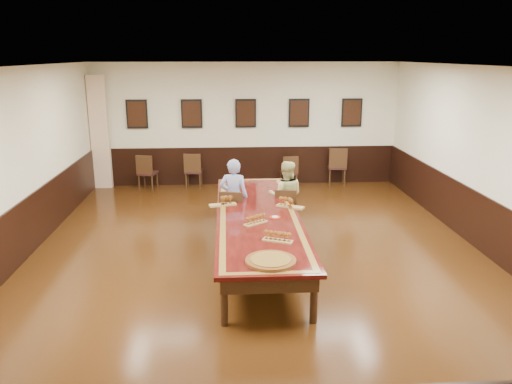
{
  "coord_description": "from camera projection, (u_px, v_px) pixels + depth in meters",
  "views": [
    {
      "loc": [
        -0.52,
        -8.1,
        3.39
      ],
      "look_at": [
        0.0,
        0.5,
        1.0
      ],
      "focal_mm": 35.0,
      "sensor_mm": 36.0,
      "label": 1
    }
  ],
  "objects": [
    {
      "name": "ceiling",
      "position": [
        258.0,
        66.0,
        7.87
      ],
      "size": [
        8.0,
        10.0,
        0.02
      ],
      "primitive_type": "cube",
      "color": "white",
      "rests_on": "floor"
    },
    {
      "name": "red_plate_grp",
      "position": [
        275.0,
        217.0,
        8.31
      ],
      "size": [
        0.19,
        0.19,
        0.02
      ],
      "color": "#B8250C",
      "rests_on": "conference_table"
    },
    {
      "name": "spare_chair_a",
      "position": [
        148.0,
        172.0,
        12.84
      ],
      "size": [
        0.53,
        0.56,
        0.92
      ],
      "primitive_type": null,
      "rotation": [
        0.0,
        0.0,
        2.9
      ],
      "color": "black",
      "rests_on": "floor"
    },
    {
      "name": "wall_left",
      "position": [
        11.0,
        169.0,
        8.07
      ],
      "size": [
        0.02,
        10.0,
        3.2
      ],
      "primitive_type": "cube",
      "color": "beige",
      "rests_on": "floor"
    },
    {
      "name": "wainscoting",
      "position": [
        258.0,
        228.0,
        8.59
      ],
      "size": [
        8.0,
        10.0,
        1.0
      ],
      "color": "black",
      "rests_on": "floor"
    },
    {
      "name": "carved_platter",
      "position": [
        271.0,
        261.0,
        6.53
      ],
      "size": [
        0.75,
        0.75,
        0.05
      ],
      "color": "#522C10",
      "rests_on": "conference_table"
    },
    {
      "name": "wall_right",
      "position": [
        491.0,
        162.0,
        8.53
      ],
      "size": [
        0.02,
        10.0,
        3.2
      ],
      "primitive_type": "cube",
      "color": "beige",
      "rests_on": "floor"
    },
    {
      "name": "flight_d",
      "position": [
        278.0,
        237.0,
        7.24
      ],
      "size": [
        0.46,
        0.3,
        0.17
      ],
      "color": "#9E7F42",
      "rests_on": "conference_table"
    },
    {
      "name": "spare_chair_d",
      "position": [
        337.0,
        166.0,
        13.33
      ],
      "size": [
        0.53,
        0.57,
        1.01
      ],
      "primitive_type": null,
      "rotation": [
        0.0,
        0.0,
        3.02
      ],
      "color": "black",
      "rests_on": "floor"
    },
    {
      "name": "chair_man",
      "position": [
        233.0,
        213.0,
        9.47
      ],
      "size": [
        0.53,
        0.56,
        0.94
      ],
      "primitive_type": null,
      "rotation": [
        0.0,
        0.0,
        2.94
      ],
      "color": "black",
      "rests_on": "floor"
    },
    {
      "name": "chair_woman",
      "position": [
        286.0,
        210.0,
        9.76
      ],
      "size": [
        0.47,
        0.51,
        0.89
      ],
      "primitive_type": null,
      "rotation": [
        0.0,
        0.0,
        3.01
      ],
      "color": "black",
      "rests_on": "floor"
    },
    {
      "name": "person_woman",
      "position": [
        286.0,
        196.0,
        9.79
      ],
      "size": [
        0.76,
        0.63,
        1.4
      ],
      "primitive_type": "imported",
      "rotation": [
        0.0,
        0.0,
        3.01
      ],
      "color": "#CACB7F",
      "rests_on": "floor"
    },
    {
      "name": "wall_back",
      "position": [
        246.0,
        124.0,
        13.12
      ],
      "size": [
        8.0,
        0.02,
        3.2
      ],
      "primitive_type": "cube",
      "color": "beige",
      "rests_on": "floor"
    },
    {
      "name": "floor",
      "position": [
        258.0,
        255.0,
        8.73
      ],
      "size": [
        8.0,
        10.0,
        0.02
      ],
      "primitive_type": "cube",
      "color": "black",
      "rests_on": "ground"
    },
    {
      "name": "posters",
      "position": [
        246.0,
        113.0,
        12.97
      ],
      "size": [
        6.14,
        0.04,
        0.74
      ],
      "color": "black",
      "rests_on": "wall_back"
    },
    {
      "name": "flight_a",
      "position": [
        224.0,
        201.0,
        8.97
      ],
      "size": [
        0.51,
        0.26,
        0.18
      ],
      "color": "#9E7F42",
      "rests_on": "conference_table"
    },
    {
      "name": "person_man",
      "position": [
        234.0,
        198.0,
        9.49
      ],
      "size": [
        0.61,
        0.46,
        1.5
      ],
      "primitive_type": "imported",
      "rotation": [
        0.0,
        0.0,
        2.94
      ],
      "color": "#465AAF",
      "rests_on": "floor"
    },
    {
      "name": "curtain",
      "position": [
        100.0,
        133.0,
        12.76
      ],
      "size": [
        0.45,
        0.18,
        2.9
      ],
      "primitive_type": "cube",
      "color": "beige",
      "rests_on": "floor"
    },
    {
      "name": "spare_chair_c",
      "position": [
        289.0,
        171.0,
        13.0
      ],
      "size": [
        0.46,
        0.49,
        0.86
      ],
      "primitive_type": null,
      "rotation": [
        0.0,
        0.0,
        3.27
      ],
      "color": "black",
      "rests_on": "floor"
    },
    {
      "name": "spare_chair_b",
      "position": [
        194.0,
        170.0,
        13.01
      ],
      "size": [
        0.47,
        0.51,
        0.93
      ],
      "primitive_type": null,
      "rotation": [
        0.0,
        0.0,
        3.07
      ],
      "color": "black",
      "rests_on": "floor"
    },
    {
      "name": "conference_table",
      "position": [
        258.0,
        222.0,
        8.56
      ],
      "size": [
        1.4,
        5.0,
        0.76
      ],
      "color": "black",
      "rests_on": "floor"
    },
    {
      "name": "pink_phone",
      "position": [
        290.0,
        207.0,
        8.91
      ],
      "size": [
        0.08,
        0.15,
        0.01
      ],
      "primitive_type": "cube",
      "rotation": [
        0.0,
        0.0,
        0.08
      ],
      "color": "#F65282",
      "rests_on": "conference_table"
    },
    {
      "name": "flight_b",
      "position": [
        288.0,
        203.0,
        8.85
      ],
      "size": [
        0.51,
        0.37,
        0.19
      ],
      "color": "#9E7F42",
      "rests_on": "conference_table"
    },
    {
      "name": "wall_front",
      "position": [
        304.0,
        319.0,
        3.48
      ],
      "size": [
        8.0,
        0.02,
        3.2
      ],
      "primitive_type": "cube",
      "color": "beige",
      "rests_on": "floor"
    },
    {
      "name": "flight_c",
      "position": [
        256.0,
        220.0,
        8.0
      ],
      "size": [
        0.41,
        0.35,
        0.16
      ],
      "color": "#9E7F42",
      "rests_on": "conference_table"
    }
  ]
}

